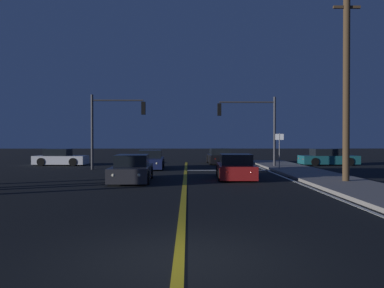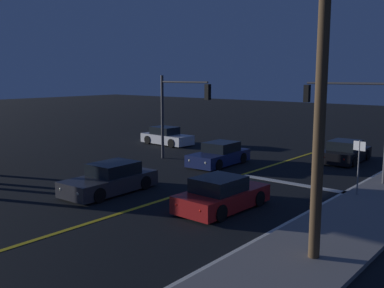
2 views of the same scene
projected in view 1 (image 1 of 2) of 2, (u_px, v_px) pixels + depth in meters
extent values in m
plane|color=black|center=(179.00, 261.00, 6.80)|extent=(160.00, 160.00, 0.00)
cube|color=gray|center=(348.00, 185.00, 17.40)|extent=(3.20, 37.88, 0.15)
cube|color=gold|center=(184.00, 187.00, 17.32)|extent=(0.20, 35.77, 0.01)
cube|color=silver|center=(307.00, 186.00, 17.38)|extent=(0.16, 35.77, 0.01)
cube|color=silver|center=(228.00, 170.00, 26.37)|extent=(5.78, 0.50, 0.01)
cube|color=black|center=(220.00, 159.00, 33.58)|extent=(2.04, 4.22, 0.68)
cube|color=black|center=(220.00, 152.00, 33.33)|extent=(1.69, 1.97, 0.60)
cylinder|color=black|center=(208.00, 159.00, 34.83)|extent=(0.24, 0.65, 0.64)
cylinder|color=black|center=(228.00, 159.00, 34.91)|extent=(0.24, 0.65, 0.64)
cylinder|color=black|center=(211.00, 161.00, 32.26)|extent=(0.24, 0.65, 0.64)
cylinder|color=black|center=(232.00, 161.00, 32.34)|extent=(0.24, 0.65, 0.64)
sphere|color=#FFF4CC|center=(211.00, 157.00, 35.57)|extent=(0.18, 0.18, 0.18)
sphere|color=#FFF4CC|center=(223.00, 157.00, 35.62)|extent=(0.18, 0.18, 0.18)
sphere|color=red|center=(215.00, 159.00, 31.53)|extent=(0.14, 0.14, 0.14)
sphere|color=red|center=(230.00, 159.00, 31.58)|extent=(0.14, 0.14, 0.14)
cube|color=#195960|center=(328.00, 160.00, 31.78)|extent=(4.65, 1.90, 0.68)
cube|color=black|center=(325.00, 152.00, 31.76)|extent=(2.16, 1.58, 0.60)
cylinder|color=black|center=(341.00, 161.00, 32.66)|extent=(0.65, 0.24, 0.64)
cylinder|color=black|center=(350.00, 162.00, 31.02)|extent=(0.65, 0.24, 0.64)
cylinder|color=black|center=(308.00, 161.00, 32.55)|extent=(0.65, 0.24, 0.64)
cylinder|color=black|center=(315.00, 162.00, 30.91)|extent=(0.65, 0.24, 0.64)
sphere|color=#FFF4CC|center=(352.00, 158.00, 32.41)|extent=(0.18, 0.18, 0.18)
sphere|color=#FFF4CC|center=(358.00, 159.00, 31.32)|extent=(0.18, 0.18, 0.18)
sphere|color=red|center=(299.00, 158.00, 32.24)|extent=(0.14, 0.14, 0.14)
sphere|color=red|center=(304.00, 159.00, 31.15)|extent=(0.14, 0.14, 0.14)
cube|color=silver|center=(61.00, 160.00, 31.48)|extent=(4.23, 1.91, 0.68)
cube|color=black|center=(58.00, 153.00, 31.48)|extent=(1.98, 1.57, 0.60)
cylinder|color=black|center=(80.00, 161.00, 32.23)|extent=(0.65, 0.25, 0.64)
cylinder|color=black|center=(73.00, 162.00, 30.63)|extent=(0.65, 0.25, 0.64)
cylinder|color=black|center=(49.00, 161.00, 32.32)|extent=(0.65, 0.25, 0.64)
cylinder|color=black|center=(41.00, 162.00, 30.73)|extent=(0.65, 0.25, 0.64)
sphere|color=#FFF4CC|center=(87.00, 159.00, 31.93)|extent=(0.18, 0.18, 0.18)
sphere|color=#FFF4CC|center=(83.00, 159.00, 30.87)|extent=(0.18, 0.18, 0.18)
sphere|color=red|center=(39.00, 159.00, 32.08)|extent=(0.14, 0.14, 0.14)
sphere|color=red|center=(33.00, 159.00, 31.02)|extent=(0.14, 0.14, 0.14)
cube|color=maroon|center=(235.00, 171.00, 20.82)|extent=(2.00, 4.17, 0.68)
cube|color=black|center=(236.00, 160.00, 20.57)|extent=(1.67, 1.94, 0.60)
cylinder|color=black|center=(218.00, 171.00, 22.12)|extent=(0.24, 0.65, 0.64)
cylinder|color=black|center=(249.00, 171.00, 22.08)|extent=(0.24, 0.65, 0.64)
cylinder|color=black|center=(220.00, 175.00, 19.57)|extent=(0.24, 0.65, 0.64)
cylinder|color=black|center=(255.00, 175.00, 19.53)|extent=(0.24, 0.65, 0.64)
sphere|color=#FFF4CC|center=(223.00, 166.00, 22.83)|extent=(0.18, 0.18, 0.18)
sphere|color=#FFF4CC|center=(242.00, 166.00, 22.80)|extent=(0.18, 0.18, 0.18)
sphere|color=red|center=(227.00, 172.00, 18.83)|extent=(0.14, 0.14, 0.14)
sphere|color=red|center=(251.00, 172.00, 18.80)|extent=(0.14, 0.14, 0.14)
cube|color=navy|center=(150.00, 163.00, 27.75)|extent=(1.95, 4.28, 0.68)
cube|color=black|center=(151.00, 154.00, 28.00)|extent=(1.63, 1.99, 0.60)
cylinder|color=black|center=(162.00, 166.00, 26.48)|extent=(0.24, 0.65, 0.64)
cylinder|color=black|center=(137.00, 166.00, 26.41)|extent=(0.24, 0.65, 0.64)
cylinder|color=black|center=(163.00, 163.00, 29.10)|extent=(0.24, 0.65, 0.64)
cylinder|color=black|center=(140.00, 163.00, 29.02)|extent=(0.24, 0.65, 0.64)
sphere|color=#FFF4CC|center=(157.00, 163.00, 25.72)|extent=(0.18, 0.18, 0.18)
sphere|color=#FFF4CC|center=(140.00, 163.00, 25.67)|extent=(0.18, 0.18, 0.18)
sphere|color=red|center=(159.00, 160.00, 29.83)|extent=(0.14, 0.14, 0.14)
sphere|color=red|center=(145.00, 160.00, 29.79)|extent=(0.14, 0.14, 0.14)
cube|color=#2D2D33|center=(132.00, 173.00, 19.55)|extent=(2.00, 4.53, 0.68)
cube|color=black|center=(132.00, 160.00, 19.82)|extent=(1.67, 2.11, 0.60)
cylinder|color=black|center=(147.00, 178.00, 18.21)|extent=(0.24, 0.65, 0.64)
cylinder|color=black|center=(110.00, 178.00, 18.13)|extent=(0.24, 0.65, 0.64)
cylinder|color=black|center=(151.00, 173.00, 20.98)|extent=(0.24, 0.65, 0.64)
cylinder|color=black|center=(118.00, 173.00, 20.91)|extent=(0.24, 0.65, 0.64)
sphere|color=#FFF4CC|center=(139.00, 175.00, 17.40)|extent=(0.18, 0.18, 0.18)
sphere|color=#FFF4CC|center=(113.00, 175.00, 17.35)|extent=(0.18, 0.18, 0.18)
sphere|color=red|center=(146.00, 168.00, 21.76)|extent=(0.14, 0.14, 0.14)
sphere|color=red|center=(126.00, 168.00, 21.71)|extent=(0.14, 0.14, 0.14)
cylinder|color=#38383D|center=(275.00, 132.00, 28.67)|extent=(0.18, 0.18, 5.27)
cylinder|color=#38383D|center=(247.00, 102.00, 28.62)|extent=(4.10, 0.12, 0.12)
cube|color=black|center=(219.00, 110.00, 28.61)|extent=(0.28, 0.28, 0.90)
sphere|color=red|center=(219.00, 106.00, 28.61)|extent=(0.22, 0.22, 0.22)
sphere|color=#4C2D05|center=(219.00, 110.00, 28.61)|extent=(0.22, 0.22, 0.22)
sphere|color=#0A3814|center=(219.00, 113.00, 28.61)|extent=(0.22, 0.22, 0.22)
cylinder|color=#38383D|center=(92.00, 132.00, 27.14)|extent=(0.18, 0.18, 5.26)
cylinder|color=#38383D|center=(118.00, 100.00, 27.13)|extent=(3.60, 0.12, 0.12)
cube|color=black|center=(143.00, 108.00, 27.16)|extent=(0.28, 0.28, 0.90)
sphere|color=red|center=(143.00, 104.00, 27.15)|extent=(0.22, 0.22, 0.22)
sphere|color=#4C2D05|center=(143.00, 108.00, 27.16)|extent=(0.22, 0.22, 0.22)
sphere|color=#0A3814|center=(143.00, 112.00, 27.16)|extent=(0.22, 0.22, 0.22)
cylinder|color=#4C3823|center=(346.00, 81.00, 18.35)|extent=(0.32, 0.32, 9.79)
cube|color=#4C3823|center=(347.00, 7.00, 18.30)|extent=(1.28, 0.12, 0.12)
cylinder|color=slate|center=(279.00, 152.00, 25.89)|extent=(0.06, 0.06, 2.53)
cube|color=white|center=(279.00, 137.00, 25.88)|extent=(0.55, 0.14, 0.40)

